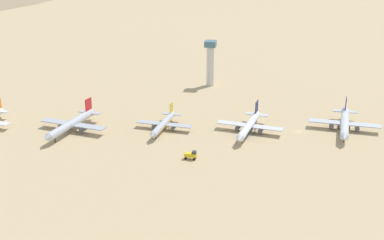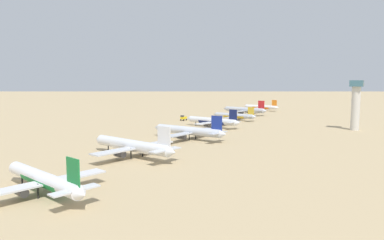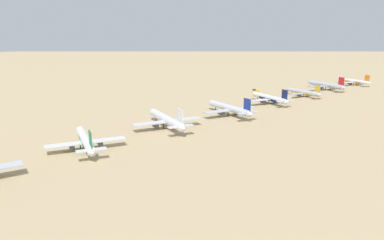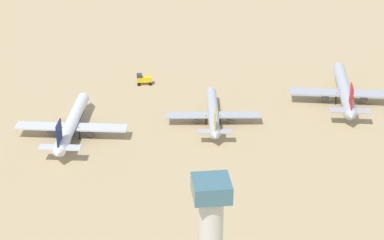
{
  "view_description": "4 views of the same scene",
  "coord_description": "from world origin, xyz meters",
  "px_view_note": "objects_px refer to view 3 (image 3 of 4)",
  "views": [
    {
      "loc": [
        252.09,
        -10.66,
        98.8
      ],
      "look_at": [
        6.92,
        -53.1,
        5.32
      ],
      "focal_mm": 49.52,
      "sensor_mm": 36.0,
      "label": 1
    },
    {
      "loc": [
        -91.96,
        168.87,
        28.3
      ],
      "look_at": [
        9.85,
        -5.53,
        6.12
      ],
      "focal_mm": 32.9,
      "sensor_mm": 36.0,
      "label": 2
    },
    {
      "loc": [
        -155.05,
        159.99,
        46.53
      ],
      "look_at": [
        -13.38,
        56.34,
        3.74
      ],
      "focal_mm": 32.81,
      "sensor_mm": 36.0,
      "label": 3
    },
    {
      "loc": [
        -185.19,
        -37.85,
        98.87
      ],
      "look_at": [
        4.08,
        -59.96,
        4.05
      ],
      "focal_mm": 66.78,
      "sensor_mm": 36.0,
      "label": 4
    }
  ],
  "objects_px": {
    "parked_jet_1": "(326,85)",
    "parked_jet_6": "(86,140)",
    "service_truck": "(255,91)",
    "parked_jet_3": "(270,98)",
    "parked_jet_2": "(304,92)",
    "parked_jet_5": "(167,120)",
    "parked_jet_0": "(354,81)",
    "parked_jet_4": "(230,108)"
  },
  "relations": [
    {
      "from": "parked_jet_6",
      "to": "service_truck",
      "type": "relative_size",
      "value": 7.52
    },
    {
      "from": "parked_jet_0",
      "to": "parked_jet_5",
      "type": "xyz_separation_m",
      "value": [
        -28.96,
        227.23,
        0.71
      ]
    },
    {
      "from": "parked_jet_6",
      "to": "parked_jet_0",
      "type": "bearing_deg",
      "value": -82.01
    },
    {
      "from": "parked_jet_1",
      "to": "service_truck",
      "type": "height_order",
      "value": "parked_jet_1"
    },
    {
      "from": "parked_jet_3",
      "to": "parked_jet_6",
      "type": "distance_m",
      "value": 139.59
    },
    {
      "from": "parked_jet_2",
      "to": "service_truck",
      "type": "relative_size",
      "value": 6.78
    },
    {
      "from": "parked_jet_2",
      "to": "parked_jet_6",
      "type": "xyz_separation_m",
      "value": [
        -26.26,
        180.54,
        0.4
      ]
    },
    {
      "from": "parked_jet_1",
      "to": "parked_jet_4",
      "type": "relative_size",
      "value": 1.0
    },
    {
      "from": "parked_jet_2",
      "to": "parked_jet_5",
      "type": "xyz_separation_m",
      "value": [
        -16.93,
        134.96,
        0.9
      ]
    },
    {
      "from": "parked_jet_2",
      "to": "service_truck",
      "type": "xyz_separation_m",
      "value": [
        31.81,
        19.6,
        -1.34
      ]
    },
    {
      "from": "parked_jet_4",
      "to": "parked_jet_5",
      "type": "height_order",
      "value": "parked_jet_5"
    },
    {
      "from": "parked_jet_2",
      "to": "service_truck",
      "type": "height_order",
      "value": "parked_jet_2"
    },
    {
      "from": "parked_jet_1",
      "to": "parked_jet_6",
      "type": "height_order",
      "value": "parked_jet_1"
    },
    {
      "from": "parked_jet_0",
      "to": "parked_jet_3",
      "type": "distance_m",
      "value": 135.96
    },
    {
      "from": "parked_jet_0",
      "to": "parked_jet_6",
      "type": "xyz_separation_m",
      "value": [
        -38.28,
        272.81,
        0.22
      ]
    },
    {
      "from": "parked_jet_0",
      "to": "parked_jet_6",
      "type": "height_order",
      "value": "parked_jet_6"
    },
    {
      "from": "parked_jet_5",
      "to": "parked_jet_3",
      "type": "bearing_deg",
      "value": -81.87
    },
    {
      "from": "parked_jet_0",
      "to": "service_truck",
      "type": "xyz_separation_m",
      "value": [
        19.78,
        111.87,
        -1.53
      ]
    },
    {
      "from": "parked_jet_1",
      "to": "parked_jet_6",
      "type": "relative_size",
      "value": 1.1
    },
    {
      "from": "parked_jet_5",
      "to": "parked_jet_6",
      "type": "distance_m",
      "value": 46.52
    },
    {
      "from": "parked_jet_2",
      "to": "parked_jet_6",
      "type": "relative_size",
      "value": 0.9
    },
    {
      "from": "parked_jet_6",
      "to": "parked_jet_5",
      "type": "bearing_deg",
      "value": -78.44
    },
    {
      "from": "parked_jet_1",
      "to": "parked_jet_5",
      "type": "distance_m",
      "value": 181.53
    },
    {
      "from": "parked_jet_0",
      "to": "parked_jet_2",
      "type": "height_order",
      "value": "parked_jet_0"
    },
    {
      "from": "parked_jet_1",
      "to": "parked_jet_2",
      "type": "relative_size",
      "value": 1.22
    },
    {
      "from": "parked_jet_5",
      "to": "parked_jet_1",
      "type": "bearing_deg",
      "value": -81.51
    },
    {
      "from": "service_truck",
      "to": "parked_jet_2",
      "type": "bearing_deg",
      "value": -148.36
    },
    {
      "from": "parked_jet_5",
      "to": "parked_jet_6",
      "type": "bearing_deg",
      "value": 101.56
    },
    {
      "from": "parked_jet_4",
      "to": "parked_jet_6",
      "type": "height_order",
      "value": "parked_jet_4"
    },
    {
      "from": "parked_jet_3",
      "to": "parked_jet_2",
      "type": "bearing_deg",
      "value": -84.98
    },
    {
      "from": "parked_jet_3",
      "to": "parked_jet_1",
      "type": "bearing_deg",
      "value": -81.14
    },
    {
      "from": "parked_jet_1",
      "to": "parked_jet_2",
      "type": "xyz_separation_m",
      "value": [
        -9.86,
        44.59,
        -0.83
      ]
    },
    {
      "from": "parked_jet_3",
      "to": "service_truck",
      "type": "height_order",
      "value": "parked_jet_3"
    },
    {
      "from": "parked_jet_0",
      "to": "parked_jet_4",
      "type": "bearing_deg",
      "value": 98.35
    },
    {
      "from": "parked_jet_2",
      "to": "parked_jet_4",
      "type": "xyz_separation_m",
      "value": [
        -14.7,
        89.72,
        0.82
      ]
    },
    {
      "from": "parked_jet_2",
      "to": "parked_jet_5",
      "type": "height_order",
      "value": "parked_jet_5"
    },
    {
      "from": "parked_jet_5",
      "to": "service_truck",
      "type": "bearing_deg",
      "value": -67.1
    },
    {
      "from": "parked_jet_3",
      "to": "parked_jet_6",
      "type": "height_order",
      "value": "parked_jet_3"
    },
    {
      "from": "parked_jet_0",
      "to": "parked_jet_2",
      "type": "bearing_deg",
      "value": 97.43
    },
    {
      "from": "parked_jet_3",
      "to": "parked_jet_5",
      "type": "height_order",
      "value": "parked_jet_5"
    },
    {
      "from": "parked_jet_0",
      "to": "parked_jet_5",
      "type": "distance_m",
      "value": 229.07
    },
    {
      "from": "parked_jet_5",
      "to": "service_truck",
      "type": "xyz_separation_m",
      "value": [
        48.74,
        -115.36,
        -2.24
      ]
    }
  ]
}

